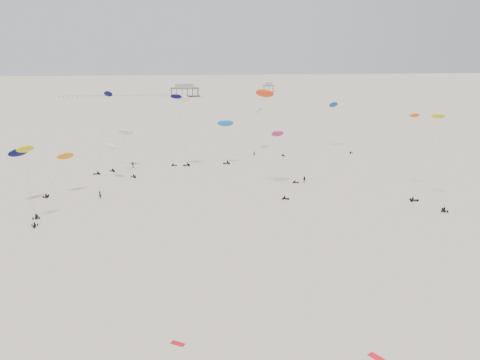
{
  "coord_description": "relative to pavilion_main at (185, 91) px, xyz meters",
  "views": [
    {
      "loc": [
        -12.15,
        -10.76,
        35.04
      ],
      "look_at": [
        0.0,
        88.0,
        7.0
      ],
      "focal_mm": 35.0,
      "sensor_mm": 36.0,
      "label": 1
    }
  ],
  "objects": [
    {
      "name": "pavilion_small",
      "position": [
        70.0,
        30.0,
        -0.74
      ],
      "size": [
        9.0,
        7.0,
        8.0
      ],
      "color": "brown",
      "rests_on": "ground"
    },
    {
      "name": "rig_14",
      "position": [
        53.31,
        -195.54,
        9.11
      ],
      "size": [
        5.48,
        17.39,
        20.06
      ],
      "rotation": [
        0.0,
        0.0,
        6.22
      ],
      "color": "black",
      "rests_on": "ground"
    },
    {
      "name": "rig_2",
      "position": [
        -2.83,
        -218.15,
        8.32
      ],
      "size": [
        5.64,
        4.36,
        22.02
      ],
      "rotation": [
        0.0,
        0.0,
        1.62
      ],
      "color": "black",
      "rests_on": "ground"
    },
    {
      "name": "rig_6",
      "position": [
        19.21,
        -242.44,
        17.49
      ],
      "size": [
        6.74,
        18.46,
        27.03
      ],
      "rotation": [
        0.0,
        0.0,
        4.16
      ],
      "color": "black",
      "rests_on": "ground"
    },
    {
      "name": "rig_13",
      "position": [
        25.68,
        -196.2,
        8.42
      ],
      "size": [
        8.86,
        18.11,
        19.87
      ],
      "rotation": [
        0.0,
        0.0,
        0.13
      ],
      "color": "black",
      "rests_on": "ground"
    },
    {
      "name": "rig_11",
      "position": [
        11.11,
        -216.17,
        5.98
      ],
      "size": [
        5.19,
        4.87,
        13.78
      ],
      "rotation": [
        0.0,
        0.0,
        1.76
      ],
      "color": "black",
      "rests_on": "ground"
    },
    {
      "name": "pier_fence",
      "position": [
        -52.0,
        -0.0,
        -3.45
      ],
      "size": [
        80.2,
        0.2,
        1.5
      ],
      "color": "black",
      "rests_on": "ground"
    },
    {
      "name": "grounded_kite_b",
      "position": [
        -3.67,
        -310.29,
        -4.22
      ],
      "size": [
        1.9,
        1.54,
        0.07
      ],
      "primitive_type": "cube",
      "rotation": [
        0.0,
        0.0,
        -0.56
      ],
      "color": "red",
      "rests_on": "ground"
    },
    {
      "name": "rig_12",
      "position": [
        -2.42,
        -216.81,
        14.08
      ],
      "size": [
        6.9,
        5.21,
        21.73
      ],
      "rotation": [
        0.0,
        0.0,
        4.51
      ],
      "color": "black",
      "rests_on": "ground"
    },
    {
      "name": "rig_3",
      "position": [
        -34.45,
        -262.3,
        6.31
      ],
      "size": [
        4.96,
        9.8,
        15.99
      ],
      "rotation": [
        0.0,
        0.0,
        3.29
      ],
      "color": "black",
      "rests_on": "ground"
    },
    {
      "name": "pavilion_main",
      "position": [
        0.0,
        0.0,
        0.0
      ],
      "size": [
        21.0,
        13.0,
        9.8
      ],
      "color": "brown",
      "rests_on": "ground"
    },
    {
      "name": "rig_8",
      "position": [
        -39.4,
        -250.66,
        5.16
      ],
      "size": [
        10.24,
        18.08,
        18.58
      ],
      "rotation": [
        0.0,
        0.0,
        0.14
      ],
      "color": "black",
      "rests_on": "ground"
    },
    {
      "name": "spectator_0",
      "position": [
        -22.64,
        -249.5,
        -4.22
      ],
      "size": [
        0.98,
        0.97,
        2.24
      ],
      "primitive_type": "imported",
      "rotation": [
        0.0,
        0.0,
        2.37
      ],
      "color": "black",
      "rests_on": "ground"
    },
    {
      "name": "grounded_kite_a",
      "position": [
        19.62,
        -315.97,
        -4.22
      ],
      "size": [
        1.9,
        2.35,
        0.08
      ],
      "primitive_type": "cube",
      "rotation": [
        0.0,
        0.0,
        -1.03
      ],
      "color": "red",
      "rests_on": "ground"
    },
    {
      "name": "rig_4",
      "position": [
        -20.14,
        -216.81,
        4.76
      ],
      "size": [
        7.27,
        11.34,
        12.76
      ],
      "rotation": [
        0.0,
        0.0,
        3.72
      ],
      "color": "black",
      "rests_on": "ground"
    },
    {
      "name": "rig_10",
      "position": [
        -24.27,
        -224.47,
        11.31
      ],
      "size": [
        7.2,
        5.66,
        23.59
      ],
      "rotation": [
        0.0,
        0.0,
        1.84
      ],
      "color": "black",
      "rests_on": "ground"
    },
    {
      "name": "rig_7",
      "position": [
        23.96,
        -240.12,
        5.99
      ],
      "size": [
        7.58,
        4.67,
        14.04
      ],
      "rotation": [
        0.0,
        0.0,
        4.27
      ],
      "color": "black",
      "rests_on": "ground"
    },
    {
      "name": "rig_9",
      "position": [
        54.22,
        -254.67,
        3.93
      ],
      "size": [
        8.29,
        16.25,
        23.24
      ],
      "rotation": [
        0.0,
        0.0,
        4.48
      ],
      "color": "black",
      "rests_on": "ground"
    },
    {
      "name": "spectator_1",
      "position": [
        30.03,
        -242.1,
        -4.22
      ],
      "size": [
        1.17,
        0.95,
        2.09
      ],
      "primitive_type": "imported",
      "rotation": [
        0.0,
        0.0,
        5.87
      ],
      "color": "black",
      "rests_on": "ground"
    },
    {
      "name": "ground_plane",
      "position": [
        10.0,
        -150.0,
        -4.22
      ],
      "size": [
        900.0,
        900.0,
        0.0
      ],
      "primitive_type": "plane",
      "color": "beige"
    },
    {
      "name": "spectator_3",
      "position": [
        21.47,
        -208.0,
        -4.22
      ],
      "size": [
        0.82,
        0.7,
        1.9
      ],
      "primitive_type": "imported",
      "rotation": [
        0.0,
        0.0,
        2.76
      ],
      "color": "black",
      "rests_on": "ground"
    },
    {
      "name": "rig_5",
      "position": [
        -32.63,
        -243.18,
        2.9
      ],
      "size": [
        7.29,
        8.1,
        10.69
      ],
      "rotation": [
        0.0,
        0.0,
        6.0
      ],
      "color": "black",
      "rests_on": "ground"
    },
    {
      "name": "rig_0",
      "position": [
        -21.23,
        -230.03,
        3.0
      ],
      "size": [
        9.52,
        5.15,
        10.37
      ],
      "rotation": [
        0.0,
        0.0,
        3.63
      ],
      "color": "black",
      "rests_on": "ground"
    },
    {
      "name": "spectator_2",
      "position": [
        -17.71,
        -219.43,
        -4.22
      ],
      "size": [
        1.42,
        1.02,
        2.16
      ],
      "primitive_type": "imported",
      "rotation": [
        0.0,
        0.0,
        6.0
      ],
      "color": "black",
      "rests_on": "ground"
    },
    {
      "name": "rig_1",
      "position": [
        56.63,
        -262.63,
        5.3
      ],
      "size": [
        6.18,
        15.32,
        22.49
      ],
      "rotation": [
        0.0,
        0.0,
        6.06
      ],
      "color": "black",
      "rests_on": "ground"
    }
  ]
}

